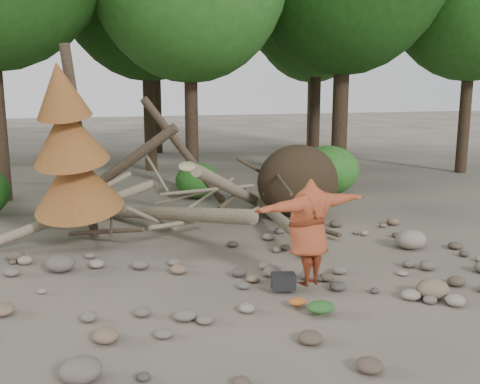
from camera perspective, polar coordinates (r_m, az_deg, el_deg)
name	(u,v)px	position (r m, az deg, el deg)	size (l,w,h in m)	color
ground	(270,284)	(9.65, 3.21, -9.80)	(120.00, 120.00, 0.00)	#514C44
deadfall_pile	(279,185)	(13.93, 4.14, 0.74)	(8.55, 5.24, 3.30)	#332619
dead_conifer	(71,152)	(11.75, -17.56, 4.08)	(2.06, 2.16, 4.35)	#4C3F30
bush_mid	(198,181)	(16.92, -4.55, 1.20)	(1.40, 1.40, 1.12)	#27661D
bush_right	(328,170)	(17.71, 9.38, 2.32)	(2.00, 2.00, 1.60)	#317925
frisbee_thrower	(309,232)	(9.21, 7.32, -4.27)	(3.45, 1.05, 2.26)	#9B4023
backpack	(283,285)	(9.26, 4.65, -9.83)	(0.40, 0.27, 0.27)	black
cloth_green	(321,310)	(8.47, 8.61, -12.34)	(0.44, 0.37, 0.17)	#285A24
cloth_orange	(297,304)	(8.70, 6.15, -11.84)	(0.29, 0.24, 0.11)	#AE561D
boulder_front_left	(81,370)	(6.92, -16.61, -17.70)	(0.50, 0.45, 0.30)	#635B52
boulder_front_right	(433,289)	(9.53, 19.86, -9.68)	(0.54, 0.49, 0.32)	#7D674E
boulder_mid_right	(411,239)	(12.20, 17.74, -4.83)	(0.69, 0.62, 0.41)	gray
boulder_mid_left	(61,263)	(10.75, -18.59, -7.24)	(0.54, 0.49, 0.32)	#5E564F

